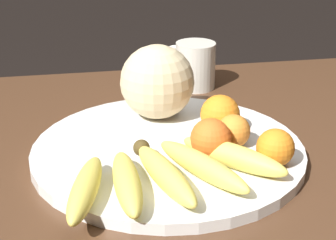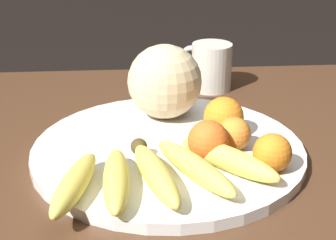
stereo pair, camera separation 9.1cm
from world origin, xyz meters
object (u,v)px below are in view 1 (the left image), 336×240
Objects in this scene: orange_front_left at (220,114)px; ceramic_mug at (194,65)px; fruit_bowl at (168,151)px; banana_bunch at (167,172)px; produce_tag at (233,154)px; kitchen_table at (152,201)px; orange_front_right at (211,139)px; orange_mid_center at (234,131)px; melon at (157,82)px; orange_back_left at (275,148)px.

orange_front_left is 0.29m from ceramic_mug.
banana_bunch reaches higher than fruit_bowl.
produce_tag reaches higher than fruit_bowl.
orange_front_left reaches higher than kitchen_table.
kitchen_table is 0.18m from orange_front_right.
fruit_bowl is 0.35m from ceramic_mug.
orange_mid_center is (-0.13, -0.11, 0.01)m from banana_bunch.
fruit_bowl reaches higher than kitchen_table.
melon is 0.28m from orange_back_left.
fruit_bowl is 0.12m from orange_mid_center.
orange_back_left is at bearing 148.68° from fruit_bowl.
melon is at bearing 159.55° from banana_bunch.
banana_bunch is 6.18× the size of orange_mid_center.
fruit_bowl is 0.13m from banana_bunch.
orange_front_right is 0.82× the size of produce_tag.
orange_back_left reaches higher than kitchen_table.
produce_tag is 0.38m from ceramic_mug.
ceramic_mug is (-0.02, -0.29, -0.00)m from orange_front_left.
kitchen_table is at bearing 65.35° from ceramic_mug.
orange_mid_center is at bearing -59.21° from orange_back_left.
melon reaches higher than produce_tag.
melon reaches higher than ceramic_mug.
fruit_bowl is 0.12m from orange_front_left.
ceramic_mug is at bearing -85.04° from orange_back_left.
orange_front_left is 0.62× the size of ceramic_mug.
kitchen_table is 0.19m from banana_bunch.
orange_mid_center is (-0.01, 0.06, -0.01)m from orange_front_left.
ceramic_mug reaches higher than banana_bunch.
kitchen_table is at bearing 76.01° from melon.
fruit_bowl is at bearing -9.17° from orange_mid_center.
ceramic_mug reaches higher than produce_tag.
fruit_bowl is 6.97× the size of orange_front_right.
orange_back_left reaches higher than fruit_bowl.
orange_front_right is (-0.09, 0.06, 0.15)m from kitchen_table.
melon reaches higher than orange_front_left.
fruit_bowl is 0.16m from melon.
produce_tag is at bearing 106.06° from banana_bunch.
kitchen_table is 0.20m from orange_front_left.
orange_back_left is 0.43m from ceramic_mug.
banana_bunch is 0.21m from orange_front_left.
orange_mid_center is 0.70× the size of produce_tag.
melon reaches higher than orange_mid_center.
melon is at bearing -91.47° from fruit_bowl.
orange_front_right is 0.06m from orange_mid_center.
kitchen_table is 13.40× the size of ceramic_mug.
orange_front_left is at bearing -67.99° from orange_back_left.
melon is 0.40× the size of banana_bunch.
produce_tag is (-0.00, 0.09, -0.03)m from orange_front_left.
banana_bunch reaches higher than produce_tag.
ceramic_mug is (-0.01, -0.35, 0.00)m from orange_mid_center.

